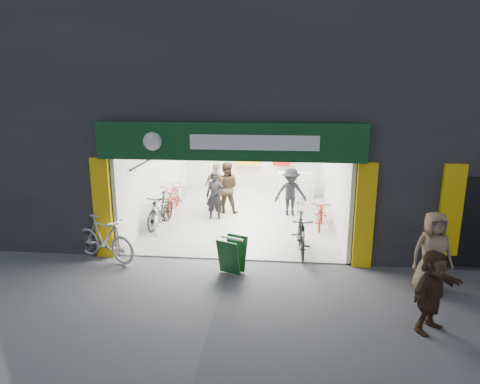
% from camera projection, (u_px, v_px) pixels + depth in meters
% --- Properties ---
extents(ground, '(60.00, 60.00, 0.00)m').
position_uv_depth(ground, '(230.00, 260.00, 10.89)').
color(ground, '#56565B').
rests_on(ground, ground).
extents(building, '(17.00, 10.27, 8.00)m').
position_uv_depth(building, '(274.00, 86.00, 14.57)').
color(building, '#232326').
rests_on(building, ground).
extents(bike_left_front, '(0.95, 1.88, 0.94)m').
position_uv_depth(bike_left_front, '(159.00, 214.00, 13.20)').
color(bike_left_front, silver).
rests_on(bike_left_front, ground).
extents(bike_left_midfront, '(0.79, 1.87, 1.09)m').
position_uv_depth(bike_left_midfront, '(160.00, 210.00, 13.32)').
color(bike_left_midfront, black).
rests_on(bike_left_midfront, ground).
extents(bike_left_midback, '(0.85, 2.04, 1.04)m').
position_uv_depth(bike_left_midback, '(173.00, 198.00, 14.92)').
color(bike_left_midback, maroon).
rests_on(bike_left_midback, ground).
extents(bike_left_back, '(0.71, 1.85, 1.09)m').
position_uv_depth(bike_left_back, '(178.00, 193.00, 15.52)').
color(bike_left_back, silver).
rests_on(bike_left_back, ground).
extents(bike_right_front, '(0.58, 1.84, 1.10)m').
position_uv_depth(bike_right_front, '(301.00, 234.00, 11.16)').
color(bike_right_front, black).
rests_on(bike_right_front, ground).
extents(bike_right_mid, '(0.78, 1.73, 0.88)m').
position_uv_depth(bike_right_mid, '(321.00, 213.00, 13.37)').
color(bike_right_mid, maroon).
rests_on(bike_right_mid, ground).
extents(bike_right_back, '(0.58, 1.93, 1.16)m').
position_uv_depth(bike_right_back, '(297.00, 193.00, 15.36)').
color(bike_right_back, '#A4A3A8').
rests_on(bike_right_back, ground).
extents(parked_bike, '(2.01, 1.29, 1.17)m').
position_uv_depth(parked_bike, '(105.00, 238.00, 10.77)').
color(parked_bike, silver).
rests_on(parked_bike, ground).
extents(customer_a, '(0.62, 0.44, 1.62)m').
position_uv_depth(customer_a, '(215.00, 196.00, 13.96)').
color(customer_a, black).
rests_on(customer_a, ground).
extents(customer_b, '(0.88, 0.69, 1.81)m').
position_uv_depth(customer_b, '(226.00, 188.00, 14.68)').
color(customer_b, '#362818').
rests_on(customer_b, ground).
extents(customer_c, '(1.15, 0.77, 1.66)m').
position_uv_depth(customer_c, '(291.00, 193.00, 14.34)').
color(customer_c, black).
rests_on(customer_c, ground).
extents(customer_d, '(1.10, 0.81, 1.73)m').
position_uv_depth(customer_d, '(217.00, 187.00, 14.99)').
color(customer_d, '#917954').
rests_on(customer_d, ground).
extents(pedestrian_near, '(0.94, 0.68, 1.79)m').
position_uv_depth(pedestrian_near, '(432.00, 252.00, 9.06)').
color(pedestrian_near, '#87694E').
rests_on(pedestrian_near, ground).
extents(pedestrian_far, '(1.36, 1.30, 1.54)m').
position_uv_depth(pedestrian_far, '(432.00, 291.00, 7.63)').
color(pedestrian_far, '#3E281C').
rests_on(pedestrian_far, ground).
extents(sandwich_board, '(0.73, 0.74, 0.86)m').
position_uv_depth(sandwich_board, '(232.00, 254.00, 10.06)').
color(sandwich_board, '#0F3F18').
rests_on(sandwich_board, ground).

